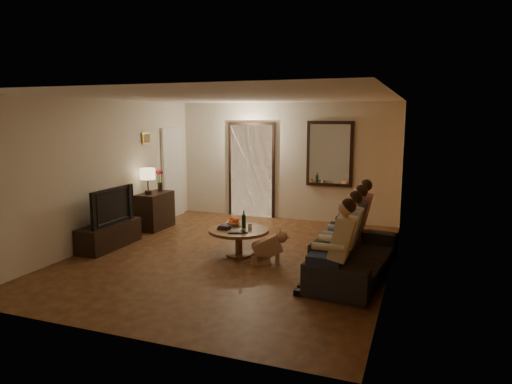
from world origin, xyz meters
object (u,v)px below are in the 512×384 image
(table_lamp, at_px, (148,181))
(person_b, at_px, (345,241))
(person_d, at_px, (357,222))
(person_c, at_px, (352,231))
(coffee_table, at_px, (239,242))
(tv_stand, at_px, (109,235))
(wine_bottle, at_px, (244,219))
(laptop, at_px, (238,233))
(sofa, at_px, (355,255))
(dog, at_px, (267,246))
(person_a, at_px, (337,253))
(bowl, at_px, (234,223))
(dresser, at_px, (155,211))
(tv, at_px, (108,206))

(table_lamp, xyz_separation_m, person_b, (4.19, -1.54, -0.42))
(table_lamp, height_order, person_d, table_lamp)
(person_c, relative_size, coffee_table, 1.19)
(tv_stand, relative_size, coffee_table, 1.29)
(wine_bottle, relative_size, laptop, 0.94)
(sofa, xyz_separation_m, person_c, (-0.10, 0.30, 0.28))
(dog, bearing_deg, tv_stand, 161.81)
(person_c, relative_size, wine_bottle, 3.87)
(person_a, distance_m, person_d, 1.80)
(dog, height_order, wine_bottle, wine_bottle)
(person_d, height_order, bowl, person_d)
(dresser, xyz_separation_m, coffee_table, (2.33, -1.12, -0.15))
(person_d, height_order, wine_bottle, person_d)
(table_lamp, distance_m, sofa, 4.52)
(tv_stand, height_order, wine_bottle, wine_bottle)
(person_d, xyz_separation_m, bowl, (-2.04, -0.33, -0.12))
(dog, distance_m, coffee_table, 0.64)
(table_lamp, relative_size, coffee_table, 0.54)
(person_a, xyz_separation_m, bowl, (-2.04, 1.47, -0.12))
(sofa, height_order, bowl, sofa)
(dresser, distance_m, laptop, 2.80)
(coffee_table, relative_size, laptop, 3.06)
(dog, xyz_separation_m, coffee_table, (-0.59, 0.25, -0.06))
(tv, relative_size, person_c, 0.93)
(tv_stand, bearing_deg, bowl, 15.12)
(dog, bearing_deg, coffee_table, 136.42)
(tv, height_order, person_b, person_b)
(dresser, xyz_separation_m, tv_stand, (0.00, -1.48, -0.16))
(sofa, height_order, person_d, person_d)
(dog, bearing_deg, person_b, -37.56)
(tv_stand, bearing_deg, dresser, 90.00)
(sofa, distance_m, wine_bottle, 1.98)
(table_lamp, distance_m, person_d, 4.23)
(tv_stand, height_order, sofa, sofa)
(dresser, xyz_separation_m, bowl, (2.15, -0.90, 0.11))
(person_c, height_order, laptop, person_c)
(person_b, distance_m, bowl, 2.22)
(table_lamp, distance_m, person_c, 4.32)
(tv_stand, relative_size, person_a, 1.08)
(sofa, xyz_separation_m, wine_bottle, (-1.91, 0.45, 0.28))
(person_b, relative_size, coffee_table, 1.19)
(dog, distance_m, wine_bottle, 0.72)
(coffee_table, bearing_deg, dresser, 154.40)
(person_a, height_order, wine_bottle, person_a)
(dog, bearing_deg, bowl, 128.04)
(person_a, distance_m, bowl, 2.52)
(tv, xyz_separation_m, wine_bottle, (2.38, 0.46, -0.15))
(person_c, bearing_deg, table_lamp, 167.31)
(dresser, xyz_separation_m, wine_bottle, (2.38, -1.02, 0.23))
(sofa, distance_m, dog, 1.38)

